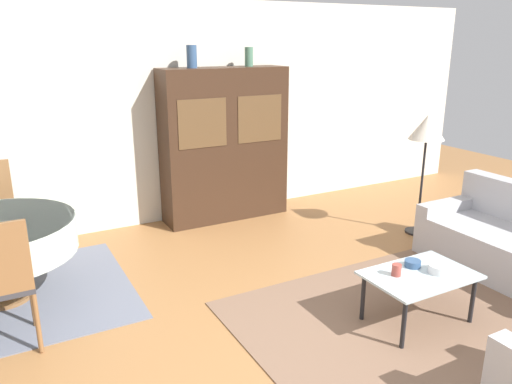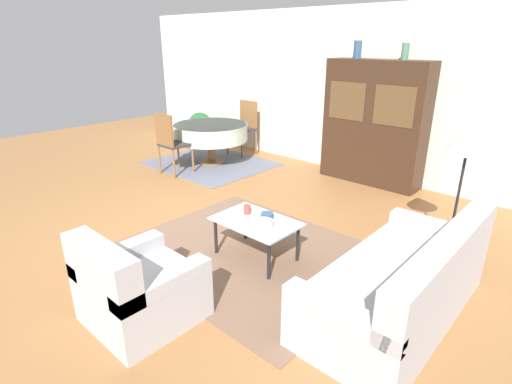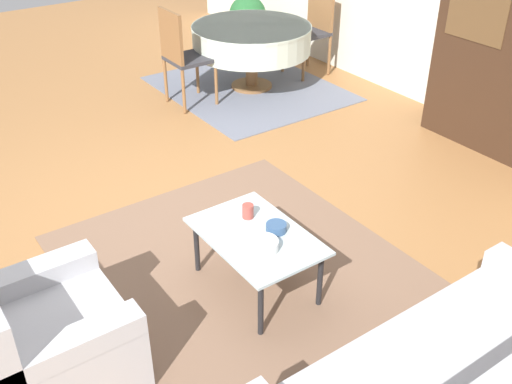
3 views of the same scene
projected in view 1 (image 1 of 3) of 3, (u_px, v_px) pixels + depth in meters
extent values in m
plane|color=#9E6B3D|center=(328.00, 383.00, 3.38)|extent=(14.00, 14.00, 0.00)
cube|color=beige|center=(154.00, 115.00, 6.03)|extent=(10.00, 0.06, 2.70)
cube|color=brown|center=(402.00, 323.00, 4.08)|extent=(2.59, 2.13, 0.01)
cube|color=slate|center=(7.00, 301.00, 4.43)|extent=(2.11, 1.79, 0.01)
cube|color=#B2B2B7|center=(451.00, 205.00, 5.47)|extent=(0.89, 0.16, 0.12)
cylinder|color=black|center=(404.00, 324.00, 3.69)|extent=(0.04, 0.04, 0.40)
cylinder|color=black|center=(473.00, 300.00, 4.03)|extent=(0.04, 0.04, 0.40)
cylinder|color=black|center=(363.00, 297.00, 4.08)|extent=(0.04, 0.04, 0.40)
cylinder|color=black|center=(429.00, 277.00, 4.42)|extent=(0.04, 0.04, 0.40)
cube|color=silver|center=(420.00, 275.00, 3.99)|extent=(0.87, 0.58, 0.02)
cube|color=#382316|center=(225.00, 145.00, 6.28)|extent=(1.60, 0.45, 1.91)
cube|color=brown|center=(203.00, 124.00, 5.82)|extent=(0.61, 0.01, 0.57)
cube|color=brown|center=(260.00, 119.00, 6.17)|extent=(0.61, 0.01, 0.57)
cylinder|color=brown|center=(4.00, 297.00, 4.46)|extent=(0.48, 0.48, 0.03)
cylinder|color=brown|center=(1.00, 277.00, 4.40)|extent=(0.14, 0.14, 0.43)
cylinder|color=brown|center=(32.00, 299.00, 3.97)|extent=(0.04, 0.04, 0.48)
cylinder|color=brown|center=(38.00, 323.00, 3.63)|extent=(0.04, 0.04, 0.48)
cube|color=#333338|center=(0.00, 286.00, 3.64)|extent=(0.44, 0.44, 0.04)
cylinder|color=brown|center=(20.00, 245.00, 5.00)|extent=(0.04, 0.04, 0.48)
cylinder|color=brown|center=(17.00, 232.00, 5.34)|extent=(0.04, 0.04, 0.48)
cylinder|color=black|center=(417.00, 231.00, 6.01)|extent=(0.28, 0.28, 0.02)
cylinder|color=black|center=(421.00, 185.00, 5.84)|extent=(0.03, 0.03, 1.14)
cone|color=silver|center=(427.00, 127.00, 5.64)|extent=(0.40, 0.40, 0.28)
cylinder|color=#9E4238|center=(396.00, 270.00, 3.95)|extent=(0.08, 0.08, 0.10)
cylinder|color=white|center=(440.00, 268.00, 4.00)|extent=(0.19, 0.19, 0.07)
cylinder|color=#33517A|center=(413.00, 263.00, 4.11)|extent=(0.13, 0.13, 0.06)
cylinder|color=#33517A|center=(192.00, 57.00, 5.78)|extent=(0.12, 0.12, 0.26)
cylinder|color=#4C7A60|center=(249.00, 57.00, 6.13)|extent=(0.10, 0.10, 0.23)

